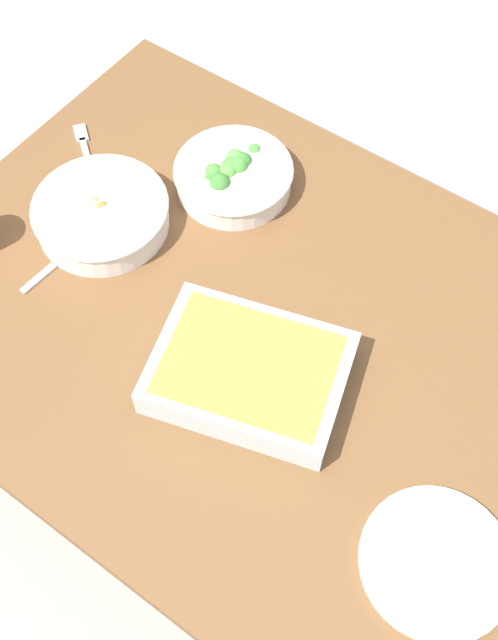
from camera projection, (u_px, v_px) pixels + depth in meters
ground_plane at (249, 474)px, 1.93m from camera, size 6.00×6.00×0.00m
dining_table at (249, 346)px, 1.38m from camera, size 1.20×0.90×0.74m
stew_bowl at (101, 213)px, 1.38m from camera, size 0.25×0.25×0.06m
broccoli_bowl at (233, 175)px, 1.43m from camera, size 0.22×0.22×0.07m
baking_dish at (249, 372)px, 1.21m from camera, size 0.35×0.30×0.06m
side_plate at (436, 562)px, 1.09m from camera, size 0.22×0.22×0.01m
spoon_by_stew at (70, 251)px, 1.37m from camera, size 0.03×0.18×0.01m
fork_on_table at (86, 152)px, 1.50m from camera, size 0.15×0.12×0.01m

